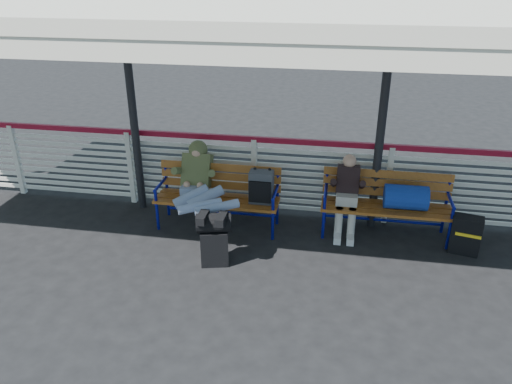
% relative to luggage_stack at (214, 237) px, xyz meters
% --- Properties ---
extents(ground, '(60.00, 60.00, 0.00)m').
position_rel_luggage_stack_xyz_m(ground, '(0.24, -0.33, -0.40)').
color(ground, black).
rests_on(ground, ground).
extents(fence, '(12.08, 0.08, 1.24)m').
position_rel_luggage_stack_xyz_m(fence, '(0.24, 1.57, 0.26)').
color(fence, silver).
rests_on(fence, ground).
extents(canopy, '(12.60, 3.60, 3.16)m').
position_rel_luggage_stack_xyz_m(canopy, '(0.24, 0.53, 2.64)').
color(canopy, silver).
rests_on(canopy, ground).
extents(luggage_stack, '(0.49, 0.35, 0.73)m').
position_rel_luggage_stack_xyz_m(luggage_stack, '(0.00, 0.00, 0.00)').
color(luggage_stack, black).
rests_on(luggage_stack, ground).
extents(bench_left, '(1.80, 0.56, 0.94)m').
position_rel_luggage_stack_xyz_m(bench_left, '(0.01, 1.03, 0.20)').
color(bench_left, '#AF6B22').
rests_on(bench_left, ground).
extents(bench_right, '(1.80, 0.56, 0.92)m').
position_rel_luggage_stack_xyz_m(bench_right, '(2.33, 1.17, 0.20)').
color(bench_right, '#AF6B22').
rests_on(bench_right, ground).
extents(traveler_man, '(0.94, 1.64, 0.77)m').
position_rel_luggage_stack_xyz_m(traveler_man, '(-0.35, 0.69, 0.27)').
color(traveler_man, '#8592B3').
rests_on(traveler_man, ground).
extents(companion_person, '(0.32, 0.66, 1.15)m').
position_rel_luggage_stack_xyz_m(companion_person, '(1.65, 1.16, 0.20)').
color(companion_person, '#BBB5AA').
rests_on(companion_person, ground).
extents(suitcase_side, '(0.42, 0.31, 0.53)m').
position_rel_luggage_stack_xyz_m(suitcase_side, '(3.25, 0.86, -0.13)').
color(suitcase_side, black).
rests_on(suitcase_side, ground).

